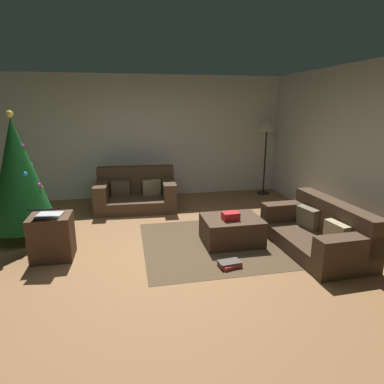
# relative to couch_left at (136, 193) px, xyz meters

# --- Properties ---
(ground_plane) EXTENTS (6.40, 6.40, 0.00)m
(ground_plane) POSITION_rel_couch_left_xyz_m (0.20, -2.25, -0.30)
(ground_plane) COLOR brown
(rear_partition) EXTENTS (6.40, 0.12, 2.60)m
(rear_partition) POSITION_rel_couch_left_xyz_m (0.20, 0.89, 1.00)
(rear_partition) COLOR beige
(rear_partition) RESTS_ON ground_plane
(corner_partition) EXTENTS (0.12, 6.40, 2.60)m
(corner_partition) POSITION_rel_couch_left_xyz_m (3.34, -2.25, 1.00)
(corner_partition) COLOR beige
(corner_partition) RESTS_ON ground_plane
(couch_left) EXTENTS (1.57, 1.02, 0.79)m
(couch_left) POSITION_rel_couch_left_xyz_m (0.00, 0.00, 0.00)
(couch_left) COLOR #473323
(couch_left) RESTS_ON ground_plane
(couch_right) EXTENTS (0.90, 1.66, 0.68)m
(couch_right) POSITION_rel_couch_left_xyz_m (2.45, -2.49, -0.03)
(couch_right) COLOR #473323
(couch_right) RESTS_ON ground_plane
(ottoman) EXTENTS (0.84, 0.67, 0.38)m
(ottoman) POSITION_rel_couch_left_xyz_m (1.31, -2.01, -0.10)
(ottoman) COLOR #473323
(ottoman) RESTS_ON ground_plane
(gift_box) EXTENTS (0.24, 0.19, 0.11)m
(gift_box) POSITION_rel_couch_left_xyz_m (1.27, -2.09, 0.14)
(gift_box) COLOR red
(gift_box) RESTS_ON ottoman
(tv_remote) EXTENTS (0.07, 0.17, 0.02)m
(tv_remote) POSITION_rel_couch_left_xyz_m (1.40, -2.01, 0.10)
(tv_remote) COLOR black
(tv_remote) RESTS_ON ottoman
(christmas_tree) EXTENTS (0.94, 0.94, 1.91)m
(christmas_tree) POSITION_rel_couch_left_xyz_m (-1.72, -1.23, 0.71)
(christmas_tree) COLOR brown
(christmas_tree) RESTS_ON ground_plane
(side_table) EXTENTS (0.52, 0.44, 0.59)m
(side_table) POSITION_rel_couch_left_xyz_m (-1.17, -2.03, 0.00)
(side_table) COLOR #4C3323
(side_table) RESTS_ON ground_plane
(laptop) EXTENTS (0.36, 0.43, 0.17)m
(laptop) POSITION_rel_couch_left_xyz_m (-1.18, -2.08, 0.36)
(laptop) COLOR silver
(laptop) RESTS_ON side_table
(book_stack) EXTENTS (0.30, 0.26, 0.08)m
(book_stack) POSITION_rel_couch_left_xyz_m (1.05, -2.74, -0.26)
(book_stack) COLOR #B7332D
(book_stack) RESTS_ON ground_plane
(corner_lamp) EXTENTS (0.36, 0.36, 1.66)m
(corner_lamp) POSITION_rel_couch_left_xyz_m (2.91, 0.47, 1.12)
(corner_lamp) COLOR black
(corner_lamp) RESTS_ON ground_plane
(area_rug) EXTENTS (2.60, 2.00, 0.01)m
(area_rug) POSITION_rel_couch_left_xyz_m (1.31, -2.01, -0.29)
(area_rug) COLOR #4C3A26
(area_rug) RESTS_ON ground_plane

